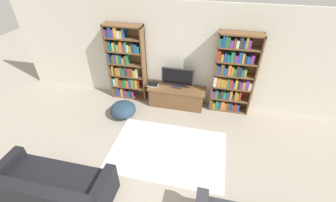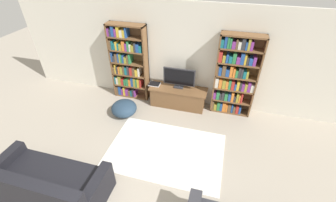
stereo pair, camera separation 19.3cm
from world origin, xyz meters
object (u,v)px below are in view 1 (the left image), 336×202
object	(u,v)px
bookshelf_right	(232,75)
tv_stand	(177,97)
bookshelf_left	(125,64)
television	(178,77)
laptop	(153,84)
beanbag_ottoman	(123,110)
couch_left_sectional	(50,191)

from	to	relation	value
bookshelf_right	tv_stand	distance (m)	1.52
bookshelf_left	television	distance (m)	1.43
bookshelf_left	laptop	world-z (taller)	bookshelf_left
bookshelf_right	beanbag_ottoman	distance (m)	2.81
bookshelf_right	couch_left_sectional	distance (m)	4.42
beanbag_ottoman	television	bearing A→B (deg)	33.73
bookshelf_left	tv_stand	xyz separation A→B (m)	(1.41, -0.13, -0.73)
laptop	beanbag_ottoman	xyz separation A→B (m)	(-0.57, -0.78, -0.35)
television	beanbag_ottoman	distance (m)	1.60
television	couch_left_sectional	bearing A→B (deg)	-115.20
television	bookshelf_left	bearing A→B (deg)	177.26
tv_stand	beanbag_ottoman	xyz separation A→B (m)	(-1.22, -0.75, -0.08)
television	beanbag_ottoman	bearing A→B (deg)	-146.27
couch_left_sectional	beanbag_ottoman	size ratio (longest dim) A/B	3.10
tv_stand	bookshelf_right	bearing A→B (deg)	5.57
bookshelf_left	couch_left_sectional	world-z (taller)	bookshelf_left
television	laptop	xyz separation A→B (m)	(-0.65, -0.03, -0.27)
bookshelf_left	television	xyz separation A→B (m)	(1.41, -0.07, -0.19)
tv_stand	television	world-z (taller)	television
bookshelf_left	laptop	size ratio (longest dim) A/B	6.98
bookshelf_left	beanbag_ottoman	distance (m)	1.21
bookshelf_right	television	distance (m)	1.34
bookshelf_right	tv_stand	size ratio (longest dim) A/B	1.37
tv_stand	couch_left_sectional	world-z (taller)	couch_left_sectional
bookshelf_left	couch_left_sectional	size ratio (longest dim) A/B	1.03
bookshelf_right	tv_stand	xyz separation A→B (m)	(-1.32, -0.13, -0.74)
bookshelf_right	television	xyz separation A→B (m)	(-1.32, -0.07, -0.19)
television	couch_left_sectional	distance (m)	3.62
bookshelf_left	laptop	distance (m)	0.89
bookshelf_right	couch_left_sectional	size ratio (longest dim) A/B	1.03
bookshelf_right	laptop	bearing A→B (deg)	-177.11
laptop	tv_stand	bearing A→B (deg)	-2.56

